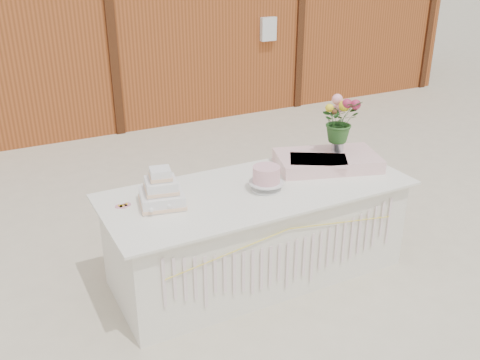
# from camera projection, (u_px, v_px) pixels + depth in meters

# --- Properties ---
(ground) EXTENTS (80.00, 80.00, 0.00)m
(ground) POSITION_uv_depth(u_px,v_px,m) (257.00, 272.00, 4.42)
(ground) COLOR beige
(ground) RESTS_ON ground
(cake_table) EXTENTS (2.40, 1.00, 0.77)m
(cake_table) POSITION_uv_depth(u_px,v_px,m) (258.00, 232.00, 4.26)
(cake_table) COLOR white
(cake_table) RESTS_ON ground
(wedding_cake) EXTENTS (0.37, 0.37, 0.28)m
(wedding_cake) POSITION_uv_depth(u_px,v_px,m) (162.00, 193.00, 3.81)
(wedding_cake) COLOR white
(wedding_cake) RESTS_ON cake_table
(pink_cake_stand) EXTENTS (0.27, 0.27, 0.19)m
(pink_cake_stand) POSITION_uv_depth(u_px,v_px,m) (266.00, 177.00, 4.04)
(pink_cake_stand) COLOR silver
(pink_cake_stand) RESTS_ON cake_table
(satin_runner) EXTENTS (0.95, 0.72, 0.11)m
(satin_runner) POSITION_uv_depth(u_px,v_px,m) (327.00, 161.00, 4.49)
(satin_runner) COLOR beige
(satin_runner) RESTS_ON cake_table
(flower_vase) EXTENTS (0.10, 0.10, 0.14)m
(flower_vase) POSITION_uv_depth(u_px,v_px,m) (338.00, 143.00, 4.52)
(flower_vase) COLOR silver
(flower_vase) RESTS_ON satin_runner
(bouquet) EXTENTS (0.33, 0.29, 0.36)m
(bouquet) POSITION_uv_depth(u_px,v_px,m) (340.00, 115.00, 4.42)
(bouquet) COLOR #2D5C25
(bouquet) RESTS_ON flower_vase
(loose_flowers) EXTENTS (0.20, 0.31, 0.02)m
(loose_flowers) POSITION_uv_depth(u_px,v_px,m) (129.00, 212.00, 3.73)
(loose_flowers) COLOR #CA7B96
(loose_flowers) RESTS_ON cake_table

